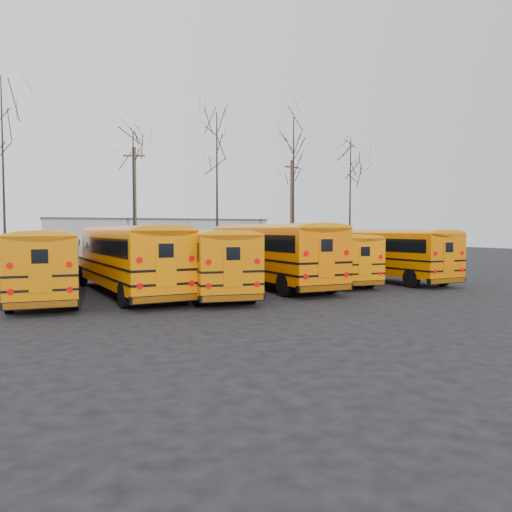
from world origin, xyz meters
name	(u,v)px	position (x,y,z in m)	size (l,w,h in m)	color
ground	(262,296)	(0.00, 0.00, 0.00)	(120.00, 120.00, 0.00)	black
fence	(189,259)	(0.00, 12.00, 1.00)	(40.00, 0.04, 2.00)	gray
distant_building	(156,239)	(2.00, 32.00, 2.00)	(22.00, 8.00, 4.00)	#ABACA7
bus_a	(45,258)	(-8.92, 2.70, 1.76)	(2.89, 10.83, 3.01)	black
bus_b	(130,254)	(-5.40, 2.61, 1.88)	(3.72, 11.65, 3.21)	black
bus_c	(207,256)	(-2.04, 1.69, 1.77)	(3.59, 11.00, 3.03)	black
bus_d	(270,249)	(1.92, 3.25, 1.96)	(3.17, 12.03, 3.34)	black
bus_e	(324,254)	(5.62, 3.99, 1.64)	(3.13, 10.15, 2.80)	black
bus_f	(383,250)	(9.25, 3.42, 1.78)	(3.20, 11.01, 3.04)	black
utility_pole_left	(135,208)	(-2.76, 16.58, 4.59)	(1.52, 0.71, 8.94)	brown
utility_pole_right	(292,211)	(11.26, 18.85, 4.66)	(1.60, 0.48, 9.08)	#493629
tree_1	(3,177)	(-11.17, 14.96, 6.31)	(0.26, 0.26, 12.61)	black
tree_2	(134,202)	(-2.88, 16.19, 4.99)	(0.26, 0.26, 9.98)	black
tree_3	(217,192)	(2.79, 14.32, 5.73)	(0.26, 0.26, 11.46)	black
tree_4	(293,193)	(9.12, 14.44, 5.86)	(0.26, 0.26, 11.71)	black
tree_5	(350,203)	(14.70, 14.91, 5.23)	(0.26, 0.26, 10.46)	black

